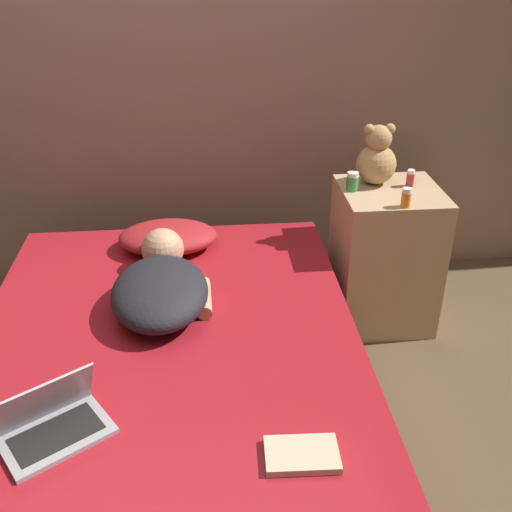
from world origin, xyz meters
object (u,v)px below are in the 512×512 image
at_px(laptop, 52,422).
at_px(bottle_green, 352,182).
at_px(person_lying, 161,285).
at_px(book, 302,455).
at_px(teddy_bear, 377,158).
at_px(bottle_orange, 406,198).
at_px(bottle_red, 410,178).
at_px(pillow, 168,237).

height_order(laptop, bottle_green, bottle_green).
distance_m(person_lying, book, 0.97).
distance_m(person_lying, bottle_green, 1.00).
distance_m(teddy_bear, bottle_orange, 0.30).
bearing_deg(bottle_red, laptop, -141.23).
height_order(pillow, bottle_red, bottle_red).
bearing_deg(book, laptop, 167.57).
xyz_separation_m(pillow, person_lying, (-0.01, -0.47, 0.02)).
relative_size(pillow, bottle_red, 5.70).
distance_m(laptop, book, 0.75).
bearing_deg(bottle_green, bottle_red, 4.69).
bearing_deg(laptop, pillow, 41.90).
xyz_separation_m(person_lying, book, (0.44, -0.86, -0.07)).
relative_size(pillow, person_lying, 0.66).
relative_size(bottle_green, book, 0.40).
relative_size(pillow, book, 2.10).
xyz_separation_m(person_lying, laptop, (-0.30, -0.70, -0.04)).
xyz_separation_m(laptop, book, (0.73, -0.16, -0.03)).
xyz_separation_m(laptop, bottle_red, (1.45, 1.16, 0.27)).
xyz_separation_m(teddy_bear, bottle_orange, (0.06, -0.28, -0.08)).
height_order(teddy_bear, book, teddy_bear).
distance_m(teddy_bear, book, 1.54).
xyz_separation_m(teddy_bear, book, (-0.56, -1.38, -0.39)).
bearing_deg(pillow, bottle_orange, -12.64).
relative_size(laptop, bottle_orange, 4.25).
xyz_separation_m(teddy_bear, bottle_red, (0.15, -0.06, -0.08)).
xyz_separation_m(laptop, bottle_green, (1.17, 1.14, 0.28)).
distance_m(bottle_orange, bottle_green, 0.28).
xyz_separation_m(bottle_green, book, (-0.43, -1.30, -0.31)).
bearing_deg(bottle_red, bottle_orange, -112.21).
distance_m(person_lying, teddy_bear, 1.17).
relative_size(laptop, bottle_red, 4.55).
relative_size(person_lying, bottle_red, 8.62).
bearing_deg(teddy_bear, bottle_red, -19.95).
xyz_separation_m(person_lying, teddy_bear, (1.00, 0.52, 0.32)).
height_order(pillow, laptop, laptop).
bearing_deg(teddy_bear, bottle_orange, -78.04).
distance_m(bottle_red, book, 1.53).
bearing_deg(bottle_green, book, -108.36).
bearing_deg(bottle_red, bottle_green, -175.31).
xyz_separation_m(pillow, bottle_red, (1.14, -0.01, 0.26)).
height_order(teddy_bear, bottle_orange, teddy_bear).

